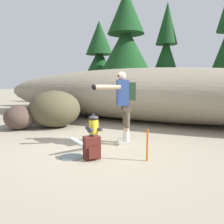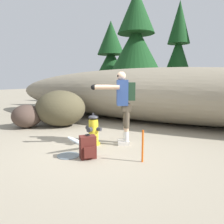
{
  "view_description": "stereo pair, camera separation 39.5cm",
  "coord_description": "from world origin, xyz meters",
  "px_view_note": "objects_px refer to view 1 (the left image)",
  "views": [
    {
      "loc": [
        2.2,
        -4.11,
        1.5
      ],
      "look_at": [
        0.09,
        0.33,
        0.75
      ],
      "focal_mm": 34.28,
      "sensor_mm": 36.0,
      "label": 1
    },
    {
      "loc": [
        2.55,
        -3.93,
        1.5
      ],
      "look_at": [
        0.09,
        0.33,
        0.75
      ],
      "focal_mm": 34.28,
      "sensor_mm": 36.0,
      "label": 2
    }
  ],
  "objects_px": {
    "fire_hydrant": "(94,131)",
    "boulder_mid": "(44,110)",
    "utility_worker": "(123,99)",
    "boulder_small": "(20,117)",
    "spare_backpack": "(92,148)",
    "boulder_large": "(55,109)",
    "survey_stake": "(147,145)"
  },
  "relations": [
    {
      "from": "boulder_large",
      "to": "boulder_mid",
      "type": "relative_size",
      "value": 1.2
    },
    {
      "from": "boulder_large",
      "to": "boulder_small",
      "type": "relative_size",
      "value": 1.71
    },
    {
      "from": "boulder_large",
      "to": "survey_stake",
      "type": "height_order",
      "value": "boulder_large"
    },
    {
      "from": "utility_worker",
      "to": "boulder_mid",
      "type": "distance_m",
      "value": 4.06
    },
    {
      "from": "boulder_large",
      "to": "boulder_mid",
      "type": "bearing_deg",
      "value": 147.32
    },
    {
      "from": "boulder_large",
      "to": "boulder_mid",
      "type": "distance_m",
      "value": 1.32
    },
    {
      "from": "survey_stake",
      "to": "fire_hydrant",
      "type": "bearing_deg",
      "value": 162.58
    },
    {
      "from": "spare_backpack",
      "to": "survey_stake",
      "type": "xyz_separation_m",
      "value": [
        0.98,
        0.34,
        0.08
      ]
    },
    {
      "from": "boulder_large",
      "to": "boulder_small",
      "type": "xyz_separation_m",
      "value": [
        -0.78,
        -0.69,
        -0.22
      ]
    },
    {
      "from": "boulder_mid",
      "to": "boulder_small",
      "type": "height_order",
      "value": "boulder_mid"
    },
    {
      "from": "spare_backpack",
      "to": "boulder_large",
      "type": "relative_size",
      "value": 0.3
    },
    {
      "from": "boulder_mid",
      "to": "fire_hydrant",
      "type": "bearing_deg",
      "value": -29.9
    },
    {
      "from": "fire_hydrant",
      "to": "boulder_mid",
      "type": "xyz_separation_m",
      "value": [
        -3.16,
        1.82,
        0.03
      ]
    },
    {
      "from": "spare_backpack",
      "to": "boulder_small",
      "type": "distance_m",
      "value": 3.47
    },
    {
      "from": "fire_hydrant",
      "to": "boulder_small",
      "type": "height_order",
      "value": "fire_hydrant"
    },
    {
      "from": "utility_worker",
      "to": "boulder_mid",
      "type": "xyz_separation_m",
      "value": [
        -3.72,
        1.46,
        -0.69
      ]
    },
    {
      "from": "utility_worker",
      "to": "spare_backpack",
      "type": "height_order",
      "value": "utility_worker"
    },
    {
      "from": "fire_hydrant",
      "to": "survey_stake",
      "type": "bearing_deg",
      "value": -17.42
    },
    {
      "from": "fire_hydrant",
      "to": "boulder_large",
      "type": "xyz_separation_m",
      "value": [
        -2.06,
        1.11,
        0.24
      ]
    },
    {
      "from": "utility_worker",
      "to": "boulder_small",
      "type": "height_order",
      "value": "utility_worker"
    },
    {
      "from": "boulder_small",
      "to": "survey_stake",
      "type": "height_order",
      "value": "boulder_small"
    },
    {
      "from": "fire_hydrant",
      "to": "survey_stake",
      "type": "relative_size",
      "value": 1.24
    },
    {
      "from": "utility_worker",
      "to": "boulder_large",
      "type": "xyz_separation_m",
      "value": [
        -2.63,
        0.75,
        -0.48
      ]
    },
    {
      "from": "utility_worker",
      "to": "boulder_large",
      "type": "height_order",
      "value": "utility_worker"
    },
    {
      "from": "boulder_large",
      "to": "survey_stake",
      "type": "distance_m",
      "value": 3.8
    },
    {
      "from": "boulder_large",
      "to": "boulder_mid",
      "type": "height_order",
      "value": "boulder_large"
    },
    {
      "from": "boulder_large",
      "to": "boulder_mid",
      "type": "xyz_separation_m",
      "value": [
        -1.09,
        0.7,
        -0.21
      ]
    },
    {
      "from": "fire_hydrant",
      "to": "utility_worker",
      "type": "height_order",
      "value": "utility_worker"
    },
    {
      "from": "boulder_small",
      "to": "spare_backpack",
      "type": "bearing_deg",
      "value": -20.2
    },
    {
      "from": "fire_hydrant",
      "to": "boulder_mid",
      "type": "height_order",
      "value": "boulder_mid"
    },
    {
      "from": "boulder_mid",
      "to": "utility_worker",
      "type": "bearing_deg",
      "value": -21.35
    },
    {
      "from": "boulder_small",
      "to": "boulder_mid",
      "type": "bearing_deg",
      "value": 102.66
    }
  ]
}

